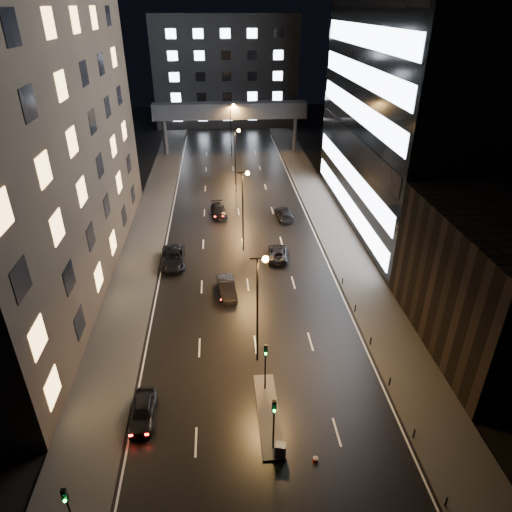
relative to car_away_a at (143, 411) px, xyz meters
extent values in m
plane|color=black|center=(8.89, 37.59, -0.74)|extent=(160.00, 160.00, 0.00)
cube|color=#383533|center=(-3.61, 32.59, -0.66)|extent=(5.00, 110.00, 0.15)
cube|color=#383533|center=(21.39, 32.59, -0.66)|extent=(5.00, 110.00, 0.15)
cube|color=black|center=(28.89, 6.59, 5.26)|extent=(10.00, 18.00, 12.00)
cube|color=black|center=(33.89, 33.59, 21.76)|extent=(20.00, 36.00, 45.00)
cube|color=#333335|center=(8.89, 95.59, 11.76)|extent=(34.00, 14.00, 25.00)
cube|color=#333335|center=(8.89, 67.59, 7.76)|extent=(30.00, 3.00, 3.00)
cylinder|color=#333335|center=(-4.11, 67.59, 2.76)|extent=(0.80, 0.80, 7.00)
cylinder|color=#333335|center=(21.89, 67.59, 2.76)|extent=(0.80, 0.80, 7.00)
cube|color=#383533|center=(9.19, -0.41, -0.66)|extent=(1.60, 8.00, 0.15)
cylinder|color=black|center=(9.19, 2.09, 1.16)|extent=(0.12, 0.12, 3.50)
cube|color=black|center=(9.19, 2.09, 3.36)|extent=(0.28, 0.22, 0.90)
sphere|color=#0CFF33|center=(9.19, 1.95, 3.08)|extent=(0.18, 0.18, 0.18)
cylinder|color=black|center=(9.19, -3.41, 1.16)|extent=(0.12, 0.12, 3.50)
cube|color=black|center=(9.19, -3.41, 3.36)|extent=(0.28, 0.22, 0.90)
sphere|color=#0CFF33|center=(9.19, -3.55, 3.08)|extent=(0.18, 0.18, 0.18)
cube|color=black|center=(-2.61, -8.41, 3.21)|extent=(0.28, 0.22, 0.90)
sphere|color=#0CFF33|center=(-2.61, -8.55, 2.93)|extent=(0.18, 0.18, 0.18)
cylinder|color=black|center=(19.09, -8.41, -0.29)|extent=(0.12, 0.12, 0.90)
cylinder|color=black|center=(19.09, -3.41, -0.29)|extent=(0.12, 0.12, 0.90)
cylinder|color=black|center=(19.09, 1.59, -0.29)|extent=(0.12, 0.12, 0.90)
cylinder|color=black|center=(19.09, 6.59, -0.29)|extent=(0.12, 0.12, 0.90)
cylinder|color=black|center=(19.09, 11.59, -0.29)|extent=(0.12, 0.12, 0.90)
cylinder|color=black|center=(19.09, 16.59, -0.29)|extent=(0.12, 0.12, 0.90)
cylinder|color=black|center=(8.89, 5.59, 4.26)|extent=(0.18, 0.18, 10.00)
cylinder|color=black|center=(8.89, 5.59, 9.26)|extent=(1.20, 0.12, 0.12)
sphere|color=#FF9E38|center=(9.49, 5.59, 9.16)|extent=(0.50, 0.50, 0.50)
cylinder|color=black|center=(8.89, 25.59, 4.26)|extent=(0.18, 0.18, 10.00)
cylinder|color=black|center=(8.89, 25.59, 9.26)|extent=(1.20, 0.12, 0.12)
sphere|color=#FF9E38|center=(9.49, 25.59, 9.16)|extent=(0.50, 0.50, 0.50)
cylinder|color=black|center=(8.89, 45.59, 4.26)|extent=(0.18, 0.18, 10.00)
cylinder|color=black|center=(8.89, 45.59, 9.26)|extent=(1.20, 0.12, 0.12)
sphere|color=#FF9E38|center=(9.49, 45.59, 9.16)|extent=(0.50, 0.50, 0.50)
cylinder|color=black|center=(8.89, 65.59, 4.26)|extent=(0.18, 0.18, 10.00)
cylinder|color=black|center=(8.89, 65.59, 9.26)|extent=(1.20, 0.12, 0.12)
sphere|color=#FF9E38|center=(9.49, 65.59, 9.16)|extent=(0.50, 0.50, 0.50)
imported|color=black|center=(0.00, 0.00, 0.00)|extent=(1.77, 4.34, 1.48)
imported|color=black|center=(6.57, 15.98, 0.04)|extent=(2.14, 4.87, 1.55)
imported|color=black|center=(0.52, 22.79, 0.09)|extent=(2.99, 6.06, 1.66)
imported|color=black|center=(6.01, 36.51, -0.02)|extent=(2.59, 5.14, 1.43)
imported|color=black|center=(12.88, 23.24, -0.06)|extent=(2.78, 5.08, 1.35)
imported|color=black|center=(15.29, 34.72, 0.01)|extent=(2.35, 5.23, 1.49)
cube|color=#555557|center=(9.59, -4.11, -0.05)|extent=(0.83, 0.71, 1.08)
cone|color=#F7340D|center=(11.89, -4.63, -0.50)|extent=(0.51, 0.51, 0.48)
camera|label=1|loc=(6.27, -24.20, 26.03)|focal=32.00mm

